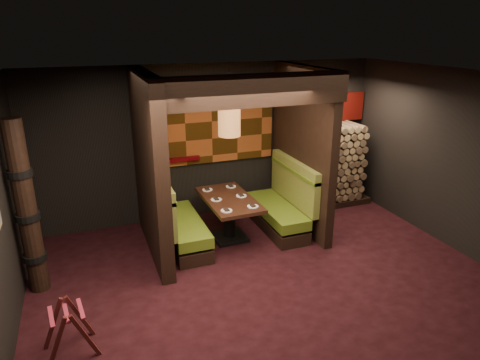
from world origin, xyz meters
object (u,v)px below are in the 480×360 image
at_px(booth_bench_left, 178,223).
at_px(dining_table, 229,211).
at_px(luggage_rack, 69,328).
at_px(firewood_stack, 328,165).
at_px(booth_bench_right, 282,207).
at_px(totem_column, 27,210).
at_px(pendant_lamp, 229,122).

distance_m(booth_bench_left, dining_table, 0.88).
xyz_separation_m(booth_bench_left, luggage_rack, (-1.69, -2.02, -0.08)).
distance_m(luggage_rack, firewood_stack, 5.66).
xyz_separation_m(luggage_rack, firewood_stack, (4.93, 2.72, 0.50)).
height_order(booth_bench_right, dining_table, booth_bench_right).
height_order(dining_table, firewood_stack, firewood_stack).
height_order(luggage_rack, totem_column, totem_column).
distance_m(booth_bench_right, firewood_stack, 1.58).
xyz_separation_m(booth_bench_left, firewood_stack, (3.25, 0.70, 0.42)).
xyz_separation_m(booth_bench_right, pendant_lamp, (-1.02, -0.12, 1.65)).
bearing_deg(totem_column, firewood_stack, 13.19).
height_order(booth_bench_left, totem_column, totem_column).
xyz_separation_m(booth_bench_right, totem_column, (-3.98, -0.55, 0.79)).
bearing_deg(luggage_rack, firewood_stack, 28.89).
relative_size(booth_bench_right, luggage_rack, 2.49).
relative_size(dining_table, luggage_rack, 2.23).
xyz_separation_m(dining_table, luggage_rack, (-2.56, -1.95, -0.19)).
relative_size(booth_bench_left, luggage_rack, 2.49).
height_order(booth_bench_right, firewood_stack, firewood_stack).
distance_m(dining_table, pendant_lamp, 1.54).
height_order(pendant_lamp, luggage_rack, pendant_lamp).
height_order(pendant_lamp, totem_column, pendant_lamp).
xyz_separation_m(booth_bench_right, luggage_rack, (-3.58, -2.02, -0.08)).
height_order(booth_bench_right, luggage_rack, booth_bench_right).
bearing_deg(luggage_rack, pendant_lamp, 36.67).
xyz_separation_m(pendant_lamp, luggage_rack, (-2.56, -1.90, -1.73)).
bearing_deg(firewood_stack, pendant_lamp, -161.01).
relative_size(dining_table, pendant_lamp, 1.39).
bearing_deg(pendant_lamp, totem_column, -171.68).
xyz_separation_m(dining_table, totem_column, (-2.96, -0.48, 0.67)).
relative_size(pendant_lamp, luggage_rack, 1.60).
distance_m(booth_bench_left, pendant_lamp, 1.87).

